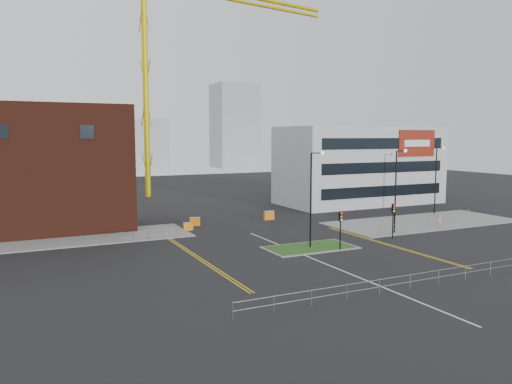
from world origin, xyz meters
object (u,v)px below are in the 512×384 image
at_px(traffic_light_island, 341,223).
at_px(pedestrian, 440,221).
at_px(tower_crane, 174,34).
at_px(streetlamp_island, 313,191).

relative_size(traffic_light_island, pedestrian, 2.30).
xyz_separation_m(tower_crane, pedestrian, (17.46, -45.83, -27.61)).
xyz_separation_m(streetlamp_island, pedestrian, (18.70, 2.20, -4.62)).
distance_m(tower_crane, pedestrian, 56.29).
height_order(traffic_light_island, pedestrian, traffic_light_island).
distance_m(tower_crane, traffic_light_island, 56.33).
bearing_deg(traffic_light_island, streetlamp_island, 131.41).
relative_size(tower_crane, traffic_light_island, 14.32).
distance_m(tower_crane, streetlamp_island, 53.27).
xyz_separation_m(tower_crane, traffic_light_island, (0.54, -50.06, -25.84)).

